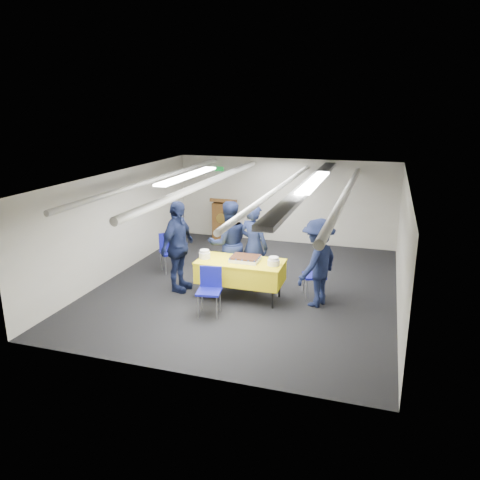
{
  "coord_description": "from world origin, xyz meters",
  "views": [
    {
      "loc": [
        2.61,
        -8.84,
        3.68
      ],
      "look_at": [
        -0.11,
        -0.2,
        1.05
      ],
      "focal_mm": 35.0,
      "sensor_mm": 36.0,
      "label": 1
    }
  ],
  "objects_px": {
    "sheet_cake": "(245,259)",
    "sailor_a": "(254,246)",
    "chair_right": "(319,272)",
    "chair_left": "(169,248)",
    "serving_table": "(240,271)",
    "chair_near": "(210,286)",
    "sailor_c": "(178,247)",
    "podium": "(224,220)",
    "sailor_b": "(229,243)",
    "sailor_d": "(318,263)"
  },
  "relations": [
    {
      "from": "chair_near",
      "to": "chair_right",
      "type": "relative_size",
      "value": 1.0
    },
    {
      "from": "podium",
      "to": "chair_right",
      "type": "relative_size",
      "value": 1.44
    },
    {
      "from": "serving_table",
      "to": "sheet_cake",
      "type": "relative_size",
      "value": 2.97
    },
    {
      "from": "chair_right",
      "to": "sailor_d",
      "type": "bearing_deg",
      "value": -87.46
    },
    {
      "from": "podium",
      "to": "chair_left",
      "type": "relative_size",
      "value": 1.44
    },
    {
      "from": "chair_near",
      "to": "sailor_d",
      "type": "relative_size",
      "value": 0.52
    },
    {
      "from": "sailor_d",
      "to": "sailor_b",
      "type": "bearing_deg",
      "value": -81.92
    },
    {
      "from": "serving_table",
      "to": "sailor_d",
      "type": "relative_size",
      "value": 1.0
    },
    {
      "from": "chair_near",
      "to": "chair_left",
      "type": "distance_m",
      "value": 2.54
    },
    {
      "from": "chair_right",
      "to": "chair_left",
      "type": "distance_m",
      "value": 3.53
    },
    {
      "from": "serving_table",
      "to": "podium",
      "type": "height_order",
      "value": "podium"
    },
    {
      "from": "chair_near",
      "to": "chair_left",
      "type": "xyz_separation_m",
      "value": [
        -1.71,
        1.88,
        0.0
      ]
    },
    {
      "from": "sheet_cake",
      "to": "sailor_d",
      "type": "bearing_deg",
      "value": 4.3
    },
    {
      "from": "chair_near",
      "to": "chair_left",
      "type": "relative_size",
      "value": 1.0
    },
    {
      "from": "sailor_b",
      "to": "chair_near",
      "type": "bearing_deg",
      "value": 64.95
    },
    {
      "from": "serving_table",
      "to": "sailor_c",
      "type": "relative_size",
      "value": 0.9
    },
    {
      "from": "chair_right",
      "to": "chair_left",
      "type": "bearing_deg",
      "value": 171.17
    },
    {
      "from": "podium",
      "to": "chair_right",
      "type": "height_order",
      "value": "podium"
    },
    {
      "from": "podium",
      "to": "sailor_b",
      "type": "distance_m",
      "value": 3.27
    },
    {
      "from": "serving_table",
      "to": "sheet_cake",
      "type": "bearing_deg",
      "value": 20.28
    },
    {
      "from": "chair_near",
      "to": "chair_right",
      "type": "xyz_separation_m",
      "value": [
        1.77,
        1.33,
        0.0
      ]
    },
    {
      "from": "sailor_a",
      "to": "sheet_cake",
      "type": "bearing_deg",
      "value": 108.15
    },
    {
      "from": "serving_table",
      "to": "chair_near",
      "type": "height_order",
      "value": "chair_near"
    },
    {
      "from": "serving_table",
      "to": "chair_right",
      "type": "distance_m",
      "value": 1.54
    },
    {
      "from": "sailor_d",
      "to": "chair_left",
      "type": "bearing_deg",
      "value": -81.18
    },
    {
      "from": "chair_left",
      "to": "sailor_d",
      "type": "distance_m",
      "value": 3.63
    },
    {
      "from": "sheet_cake",
      "to": "sailor_a",
      "type": "distance_m",
      "value": 0.62
    },
    {
      "from": "chair_near",
      "to": "serving_table",
      "type": "bearing_deg",
      "value": 68.71
    },
    {
      "from": "serving_table",
      "to": "sailor_b",
      "type": "bearing_deg",
      "value": 125.11
    },
    {
      "from": "serving_table",
      "to": "sailor_a",
      "type": "bearing_deg",
      "value": 82.78
    },
    {
      "from": "sailor_b",
      "to": "chair_right",
      "type": "bearing_deg",
      "value": 144.48
    },
    {
      "from": "sheet_cake",
      "to": "chair_right",
      "type": "height_order",
      "value": "chair_right"
    },
    {
      "from": "serving_table",
      "to": "sailor_d",
      "type": "bearing_deg",
      "value": 5.28
    },
    {
      "from": "sailor_c",
      "to": "chair_left",
      "type": "bearing_deg",
      "value": 41.19
    },
    {
      "from": "serving_table",
      "to": "sheet_cake",
      "type": "distance_m",
      "value": 0.27
    },
    {
      "from": "podium",
      "to": "chair_right",
      "type": "xyz_separation_m",
      "value": [
        3.09,
        -3.2,
        -0.08
      ]
    },
    {
      "from": "chair_right",
      "to": "sailor_a",
      "type": "bearing_deg",
      "value": 174.48
    },
    {
      "from": "serving_table",
      "to": "sailor_b",
      "type": "height_order",
      "value": "sailor_b"
    },
    {
      "from": "serving_table",
      "to": "chair_right",
      "type": "relative_size",
      "value": 1.93
    },
    {
      "from": "serving_table",
      "to": "chair_near",
      "type": "xyz_separation_m",
      "value": [
        -0.32,
        -0.82,
        -0.03
      ]
    },
    {
      "from": "sailor_b",
      "to": "sailor_d",
      "type": "bearing_deg",
      "value": 133.82
    },
    {
      "from": "sailor_c",
      "to": "podium",
      "type": "bearing_deg",
      "value": 11.57
    },
    {
      "from": "sheet_cake",
      "to": "sailor_c",
      "type": "xyz_separation_m",
      "value": [
        -1.42,
        -0.01,
        0.11
      ]
    },
    {
      "from": "chair_near",
      "to": "sailor_b",
      "type": "height_order",
      "value": "sailor_b"
    },
    {
      "from": "podium",
      "to": "chair_right",
      "type": "distance_m",
      "value": 4.45
    },
    {
      "from": "podium",
      "to": "sailor_a",
      "type": "bearing_deg",
      "value": -60.67
    },
    {
      "from": "sheet_cake",
      "to": "podium",
      "type": "relative_size",
      "value": 0.45
    },
    {
      "from": "chair_left",
      "to": "serving_table",
      "type": "bearing_deg",
      "value": -27.34
    },
    {
      "from": "chair_right",
      "to": "sailor_c",
      "type": "bearing_deg",
      "value": -170.1
    },
    {
      "from": "sailor_b",
      "to": "sailor_c",
      "type": "relative_size",
      "value": 0.96
    }
  ]
}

